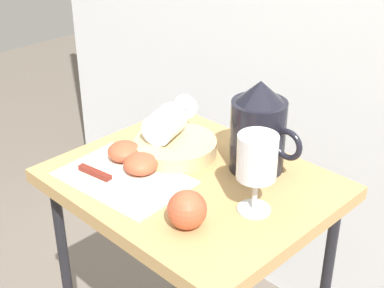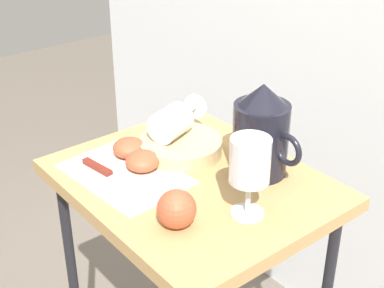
{
  "view_description": "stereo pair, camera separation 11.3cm",
  "coord_description": "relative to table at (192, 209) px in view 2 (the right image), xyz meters",
  "views": [
    {
      "loc": [
        0.7,
        -0.71,
        1.34
      ],
      "look_at": [
        0.0,
        0.0,
        0.8
      ],
      "focal_mm": 52.82,
      "sensor_mm": 36.0,
      "label": 1
    },
    {
      "loc": [
        0.78,
        -0.62,
        1.34
      ],
      "look_at": [
        0.0,
        0.0,
        0.8
      ],
      "focal_mm": 52.82,
      "sensor_mm": 36.0,
      "label": 2
    }
  ],
  "objects": [
    {
      "name": "curtain_drape",
      "position": [
        0.0,
        0.55,
        0.32
      ],
      "size": [
        2.4,
        0.03,
        1.94
      ],
      "primitive_type": "cube",
      "color": "white",
      "rests_on": "ground_plane"
    },
    {
      "name": "table",
      "position": [
        0.0,
        0.0,
        0.0
      ],
      "size": [
        0.55,
        0.45,
        0.72
      ],
      "color": "tan",
      "rests_on": "ground_plane"
    },
    {
      "name": "linen_napkin",
      "position": [
        -0.1,
        -0.1,
        0.08
      ],
      "size": [
        0.28,
        0.2,
        0.0
      ],
      "primitive_type": "cube",
      "rotation": [
        0.0,
        0.0,
        0.08
      ],
      "color": "silver",
      "rests_on": "table"
    },
    {
      "name": "basket_tray",
      "position": [
        -0.1,
        0.05,
        0.1
      ],
      "size": [
        0.18,
        0.18,
        0.03
      ],
      "primitive_type": "cylinder",
      "color": "tan",
      "rests_on": "table"
    },
    {
      "name": "pitcher",
      "position": [
        0.07,
        0.13,
        0.16
      ],
      "size": [
        0.17,
        0.12,
        0.2
      ],
      "color": "black",
      "rests_on": "table"
    },
    {
      "name": "wine_glass_upright",
      "position": [
        0.17,
        0.0,
        0.19
      ],
      "size": [
        0.07,
        0.07,
        0.16
      ],
      "color": "silver",
      "rests_on": "table"
    },
    {
      "name": "wine_glass_tipped_near",
      "position": [
        -0.12,
        0.04,
        0.15
      ],
      "size": [
        0.11,
        0.16,
        0.07
      ],
      "color": "silver",
      "rests_on": "basket_tray"
    },
    {
      "name": "apple_half_left",
      "position": [
        -0.15,
        -0.05,
        0.1
      ],
      "size": [
        0.07,
        0.07,
        0.04
      ],
      "primitive_type": "ellipsoid",
      "color": "#C15133",
      "rests_on": "linen_napkin"
    },
    {
      "name": "apple_half_right",
      "position": [
        -0.09,
        -0.06,
        0.1
      ],
      "size": [
        0.07,
        0.07,
        0.04
      ],
      "primitive_type": "ellipsoid",
      "color": "#C15133",
      "rests_on": "linen_napkin"
    },
    {
      "name": "apple_whole",
      "position": [
        0.11,
        -0.12,
        0.11
      ],
      "size": [
        0.07,
        0.07,
        0.07
      ],
      "primitive_type": "sphere",
      "color": "#C15133",
      "rests_on": "table"
    },
    {
      "name": "knife",
      "position": [
        -0.11,
        -0.13,
        0.09
      ],
      "size": [
        0.22,
        0.05,
        0.01
      ],
      "color": "silver",
      "rests_on": "linen_napkin"
    }
  ]
}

